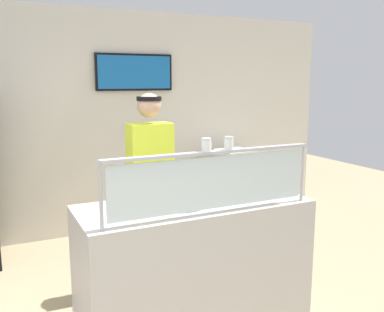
% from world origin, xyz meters
% --- Properties ---
extents(ground_plane, '(12.00, 12.00, 0.00)m').
position_xyz_m(ground_plane, '(0.88, 1.00, 0.00)').
color(ground_plane, tan).
rests_on(ground_plane, ground).
extents(shop_rear_unit, '(6.16, 0.13, 2.70)m').
position_xyz_m(shop_rear_unit, '(0.88, 2.68, 1.36)').
color(shop_rear_unit, silver).
rests_on(shop_rear_unit, ground).
extents(serving_counter, '(1.76, 0.71, 0.95)m').
position_xyz_m(serving_counter, '(0.88, 0.36, 0.47)').
color(serving_counter, '#BCB7B2').
rests_on(serving_counter, ground).
extents(sneeze_guard, '(1.58, 0.06, 0.45)m').
position_xyz_m(sneeze_guard, '(0.88, 0.06, 1.23)').
color(sneeze_guard, '#B2B5BC').
rests_on(sneeze_guard, serving_counter).
extents(pizza_tray, '(0.44, 0.44, 0.04)m').
position_xyz_m(pizza_tray, '(0.76, 0.37, 0.97)').
color(pizza_tray, '#9EA0A8').
rests_on(pizza_tray, serving_counter).
extents(pizza_server, '(0.12, 0.29, 0.01)m').
position_xyz_m(pizza_server, '(0.74, 0.35, 0.99)').
color(pizza_server, '#ADAFB7').
rests_on(pizza_server, pizza_tray).
extents(parmesan_shaker, '(0.07, 0.07, 0.09)m').
position_xyz_m(parmesan_shaker, '(0.82, 0.06, 1.43)').
color(parmesan_shaker, white).
rests_on(parmesan_shaker, sneeze_guard).
extents(pepper_flake_shaker, '(0.06, 0.06, 0.09)m').
position_xyz_m(pepper_flake_shaker, '(1.00, 0.06, 1.43)').
color(pepper_flake_shaker, white).
rests_on(pepper_flake_shaker, sneeze_guard).
extents(worker_figure, '(0.41, 0.50, 1.76)m').
position_xyz_m(worker_figure, '(0.78, 1.02, 1.01)').
color(worker_figure, '#23232D').
rests_on(worker_figure, ground).
extents(prep_shelf, '(0.70, 0.55, 0.85)m').
position_xyz_m(prep_shelf, '(2.36, 2.19, 0.42)').
color(prep_shelf, '#B7BABF').
rests_on(prep_shelf, ground).
extents(pizza_box_stack, '(0.43, 0.42, 0.13)m').
position_xyz_m(pizza_box_stack, '(2.36, 2.19, 0.91)').
color(pizza_box_stack, silver).
rests_on(pizza_box_stack, prep_shelf).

